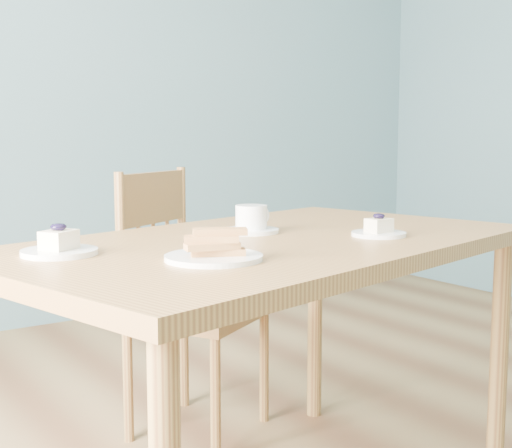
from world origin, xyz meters
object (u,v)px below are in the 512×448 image
object	(u,v)px
cheesecake_plate_far	(59,247)
biscotti_plate	(214,251)
cheesecake_plate_near	(379,230)
dining_table	(269,267)
dining_chair	(187,299)
coffee_cup	(252,221)

from	to	relation	value
cheesecake_plate_far	biscotti_plate	world-z (taller)	cheesecake_plate_far
cheesecake_plate_near	biscotti_plate	xyz separation A→B (m)	(-0.55, -0.06, 0.01)
biscotti_plate	cheesecake_plate_far	bearing A→B (deg)	134.60
dining_table	dining_chair	size ratio (longest dim) A/B	1.73
dining_chair	cheesecake_plate_near	size ratio (longest dim) A/B	6.36
dining_table	coffee_cup	size ratio (longest dim) A/B	10.47
cheesecake_plate_near	cheesecake_plate_far	world-z (taller)	cheesecake_plate_far
coffee_cup	biscotti_plate	size ratio (longest dim) A/B	0.72
dining_table	dining_chair	bearing A→B (deg)	66.86
dining_table	cheesecake_plate_far	bearing A→B (deg)	160.51
coffee_cup	biscotti_plate	bearing A→B (deg)	-144.13
dining_chair	cheesecake_plate_far	size ratio (longest dim) A/B	5.39
dining_table	cheesecake_plate_near	size ratio (longest dim) A/B	11.01
dining_chair	cheesecake_plate_far	xyz separation A→B (m)	(-0.64, -0.58, 0.32)
cheesecake_plate_near	coffee_cup	bearing A→B (deg)	134.44
dining_table	cheesecake_plate_near	distance (m)	0.31
cheesecake_plate_near	biscotti_plate	world-z (taller)	biscotti_plate
cheesecake_plate_far	coffee_cup	bearing A→B (deg)	5.85
dining_chair	biscotti_plate	xyz separation A→B (m)	(-0.39, -0.84, 0.32)
dining_chair	cheesecake_plate_far	world-z (taller)	dining_chair
dining_table	dining_chair	distance (m)	0.69
dining_table	cheesecake_plate_far	distance (m)	0.54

